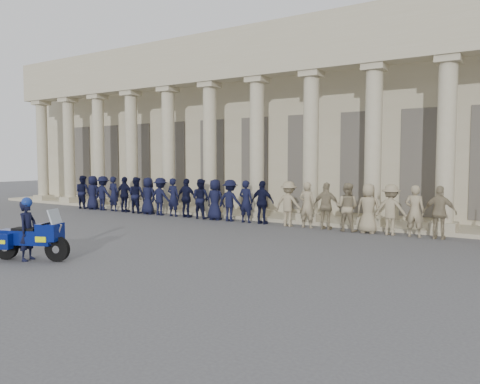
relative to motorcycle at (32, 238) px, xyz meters
name	(u,v)px	position (x,y,z in m)	size (l,w,h in m)	color
ground	(154,252)	(1.93, 2.60, -0.60)	(90.00, 90.00, 0.00)	#4A4A4D
building	(340,126)	(1.93, 17.34, 3.92)	(40.00, 12.50, 9.00)	tan
officer_rank	(214,200)	(-0.84, 9.41, 0.30)	(19.18, 0.68, 1.81)	black
motorcycle	(32,238)	(0.00, 0.00, 0.00)	(2.06, 1.27, 1.39)	black
rider	(28,229)	(-0.11, -0.05, 0.24)	(0.58, 0.69, 1.69)	black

